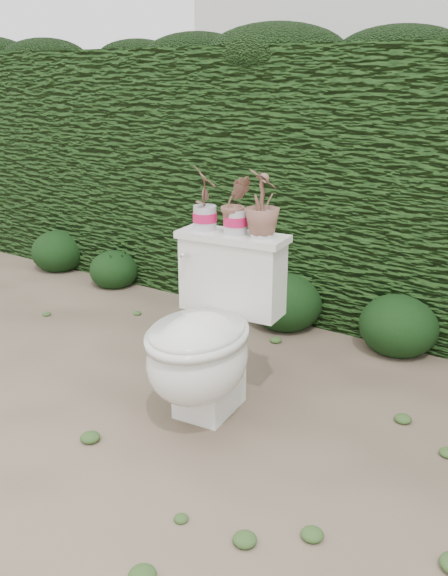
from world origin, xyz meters
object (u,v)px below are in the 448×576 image
Objects in this scene: potted_plant_left at (205,199)px; potted_plant_right at (263,205)px; potted_plant_center at (236,206)px; toilet at (207,339)px.

potted_plant_right is at bearing -125.06° from potted_plant_left.
potted_plant_left is 1.00× the size of potted_plant_right.
potted_plant_right is (0.13, 0.01, 0.02)m from potted_plant_center.
potted_plant_right reaches higher than toilet.
potted_plant_left is 1.14× the size of potted_plant_center.
potted_plant_center is at bearing 86.24° from toilet.
toilet is at bearing -130.45° from potted_plant_center.
toilet is 0.63m from potted_plant_right.
potted_plant_center is 0.88× the size of potted_plant_right.
potted_plant_left and potted_plant_right have the same top height.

